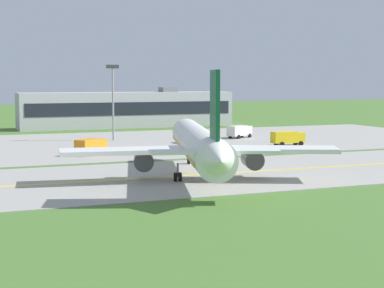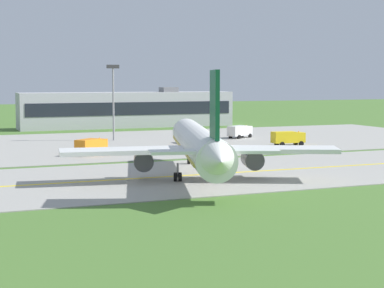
{
  "view_description": "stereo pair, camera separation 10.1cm",
  "coord_description": "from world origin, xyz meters",
  "px_view_note": "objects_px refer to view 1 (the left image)",
  "views": [
    {
      "loc": [
        -22.04,
        -71.46,
        11.73
      ],
      "look_at": [
        6.7,
        -0.44,
        4.0
      ],
      "focal_mm": 59.26,
      "sensor_mm": 36.0,
      "label": 1
    },
    {
      "loc": [
        -21.95,
        -71.5,
        11.73
      ],
      "look_at": [
        6.7,
        -0.44,
        4.0
      ],
      "focal_mm": 59.26,
      "sensor_mm": 36.0,
      "label": 2
    }
  ],
  "objects_px": {
    "airplane_lead": "(199,145)",
    "apron_light_mast": "(113,93)",
    "service_truck_fuel": "(91,146)",
    "service_truck_catering": "(239,131)",
    "service_truck_pushback": "(197,136)",
    "service_truck_baggage": "(288,137)"
  },
  "relations": [
    {
      "from": "airplane_lead",
      "to": "apron_light_mast",
      "type": "xyz_separation_m",
      "value": [
        3.21,
        50.81,
        5.19
      ]
    },
    {
      "from": "service_truck_fuel",
      "to": "service_truck_catering",
      "type": "relative_size",
      "value": 0.94
    },
    {
      "from": "service_truck_fuel",
      "to": "airplane_lead",
      "type": "bearing_deg",
      "value": -77.71
    },
    {
      "from": "service_truck_pushback",
      "to": "service_truck_catering",
      "type": "bearing_deg",
      "value": 30.81
    },
    {
      "from": "service_truck_baggage",
      "to": "service_truck_catering",
      "type": "xyz_separation_m",
      "value": [
        -1.36,
        16.64,
        0.0
      ]
    },
    {
      "from": "apron_light_mast",
      "to": "service_truck_pushback",
      "type": "bearing_deg",
      "value": -43.72
    },
    {
      "from": "service_truck_fuel",
      "to": "service_truck_baggage",
      "type": "bearing_deg",
      "value": 1.13
    },
    {
      "from": "airplane_lead",
      "to": "service_truck_pushback",
      "type": "height_order",
      "value": "airplane_lead"
    },
    {
      "from": "airplane_lead",
      "to": "service_truck_fuel",
      "type": "relative_size",
      "value": 6.59
    },
    {
      "from": "airplane_lead",
      "to": "service_truck_catering",
      "type": "relative_size",
      "value": 6.2
    },
    {
      "from": "service_truck_catering",
      "to": "apron_light_mast",
      "type": "height_order",
      "value": "apron_light_mast"
    },
    {
      "from": "service_truck_catering",
      "to": "airplane_lead",
      "type": "bearing_deg",
      "value": -121.42
    },
    {
      "from": "service_truck_fuel",
      "to": "service_truck_catering",
      "type": "height_order",
      "value": "same"
    },
    {
      "from": "service_truck_fuel",
      "to": "apron_light_mast",
      "type": "bearing_deg",
      "value": 66.64
    },
    {
      "from": "service_truck_fuel",
      "to": "service_truck_catering",
      "type": "xyz_separation_m",
      "value": [
        34.48,
        17.35,
        0.0
      ]
    },
    {
      "from": "airplane_lead",
      "to": "service_truck_catering",
      "type": "distance_m",
      "value": 54.16
    },
    {
      "from": "apron_light_mast",
      "to": "service_truck_catering",
      "type": "bearing_deg",
      "value": -10.5
    },
    {
      "from": "service_truck_catering",
      "to": "service_truck_fuel",
      "type": "bearing_deg",
      "value": -153.3
    },
    {
      "from": "airplane_lead",
      "to": "service_truck_pushback",
      "type": "bearing_deg",
      "value": 67.84
    },
    {
      "from": "service_truck_baggage",
      "to": "apron_light_mast",
      "type": "distance_m",
      "value": 34.75
    },
    {
      "from": "service_truck_catering",
      "to": "apron_light_mast",
      "type": "bearing_deg",
      "value": 169.5
    },
    {
      "from": "service_truck_pushback",
      "to": "service_truck_fuel",
      "type": "bearing_deg",
      "value": -155.74
    }
  ]
}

